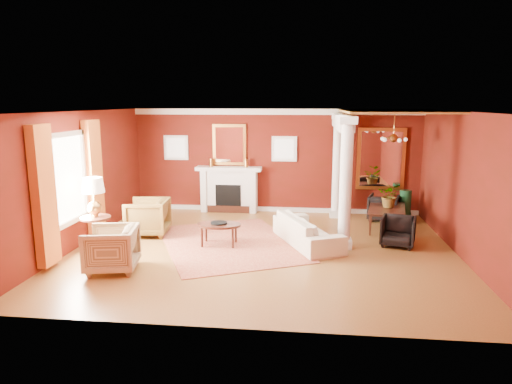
# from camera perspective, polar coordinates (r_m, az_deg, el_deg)

# --- Properties ---
(ground) EXTENTS (8.00, 8.00, 0.00)m
(ground) POSITION_cam_1_polar(r_m,az_deg,el_deg) (9.80, 0.95, -7.16)
(ground) COLOR brown
(ground) RESTS_ON ground
(room_shell) EXTENTS (8.04, 7.04, 2.92)m
(room_shell) POSITION_cam_1_polar(r_m,az_deg,el_deg) (9.36, 0.99, 4.64)
(room_shell) COLOR #5E130D
(room_shell) RESTS_ON ground
(fireplace) EXTENTS (1.85, 0.42, 1.29)m
(fireplace) POSITION_cam_1_polar(r_m,az_deg,el_deg) (12.99, -3.39, 0.35)
(fireplace) COLOR white
(fireplace) RESTS_ON ground
(overmantel_mirror) EXTENTS (0.95, 0.07, 1.15)m
(overmantel_mirror) POSITION_cam_1_polar(r_m,az_deg,el_deg) (12.95, -3.35, 5.92)
(overmantel_mirror) COLOR gold
(overmantel_mirror) RESTS_ON fireplace
(flank_window_left) EXTENTS (0.70, 0.07, 0.70)m
(flank_window_left) POSITION_cam_1_polar(r_m,az_deg,el_deg) (13.32, -9.96, 5.48)
(flank_window_left) COLOR white
(flank_window_left) RESTS_ON room_shell
(flank_window_right) EXTENTS (0.70, 0.07, 0.70)m
(flank_window_right) POSITION_cam_1_polar(r_m,az_deg,el_deg) (12.80, 3.55, 5.41)
(flank_window_right) COLOR white
(flank_window_right) RESTS_ON room_shell
(left_window) EXTENTS (0.21, 2.55, 2.60)m
(left_window) POSITION_cam_1_polar(r_m,az_deg,el_deg) (10.02, -22.14, 0.81)
(left_window) COLOR white
(left_window) RESTS_ON room_shell
(column_front) EXTENTS (0.36, 0.36, 2.80)m
(column_front) POSITION_cam_1_polar(r_m,az_deg,el_deg) (9.74, 11.15, 1.17)
(column_front) COLOR white
(column_front) RESTS_ON ground
(column_back) EXTENTS (0.36, 0.36, 2.80)m
(column_back) POSITION_cam_1_polar(r_m,az_deg,el_deg) (12.40, 10.14, 3.33)
(column_back) COLOR white
(column_back) RESTS_ON ground
(header_beam) EXTENTS (0.30, 3.20, 0.32)m
(header_beam) POSITION_cam_1_polar(r_m,az_deg,el_deg) (11.20, 10.71, 8.62)
(header_beam) COLOR white
(header_beam) RESTS_ON column_front
(amber_ceiling) EXTENTS (2.30, 3.40, 0.04)m
(amber_ceiling) POSITION_cam_1_polar(r_m,az_deg,el_deg) (11.19, 16.78, 9.62)
(amber_ceiling) COLOR #C48D39
(amber_ceiling) RESTS_ON room_shell
(dining_mirror) EXTENTS (1.30, 0.07, 1.70)m
(dining_mirror) POSITION_cam_1_polar(r_m,az_deg,el_deg) (12.97, 15.34, 3.99)
(dining_mirror) COLOR gold
(dining_mirror) RESTS_ON room_shell
(chandelier) EXTENTS (0.60, 0.62, 0.75)m
(chandelier) POSITION_cam_1_polar(r_m,az_deg,el_deg) (11.28, 16.81, 6.46)
(chandelier) COLOR #A47233
(chandelier) RESTS_ON room_shell
(crown_trim) EXTENTS (8.00, 0.08, 0.16)m
(crown_trim) POSITION_cam_1_polar(r_m,az_deg,el_deg) (12.75, 2.47, 9.99)
(crown_trim) COLOR white
(crown_trim) RESTS_ON room_shell
(base_trim) EXTENTS (8.00, 0.08, 0.12)m
(base_trim) POSITION_cam_1_polar(r_m,az_deg,el_deg) (13.10, 2.37, -2.17)
(base_trim) COLOR white
(base_trim) RESTS_ON ground
(rug) EXTENTS (3.99, 4.43, 0.01)m
(rug) POSITION_cam_1_polar(r_m,az_deg,el_deg) (10.21, -3.41, -6.38)
(rug) COLOR maroon
(rug) RESTS_ON ground
(sofa) EXTENTS (1.45, 2.21, 0.84)m
(sofa) POSITION_cam_1_polar(r_m,az_deg,el_deg) (10.09, 6.47, -4.21)
(sofa) COLOR #EEE2C8
(sofa) RESTS_ON ground
(armchair_leopard) EXTENTS (0.94, 0.99, 0.94)m
(armchair_leopard) POSITION_cam_1_polar(r_m,az_deg,el_deg) (11.02, -13.40, -2.85)
(armchair_leopard) COLOR black
(armchair_leopard) RESTS_ON ground
(armchair_stripe) EXTENTS (0.98, 1.03, 0.92)m
(armchair_stripe) POSITION_cam_1_polar(r_m,az_deg,el_deg) (8.89, -17.65, -6.54)
(armchair_stripe) COLOR #CAB187
(armchair_stripe) RESTS_ON ground
(coffee_table) EXTENTS (0.96, 0.96, 0.49)m
(coffee_table) POSITION_cam_1_polar(r_m,az_deg,el_deg) (9.98, -4.65, -4.23)
(coffee_table) COLOR black
(coffee_table) RESTS_ON ground
(coffee_book) EXTENTS (0.14, 0.08, 0.20)m
(coffee_book) POSITION_cam_1_polar(r_m,az_deg,el_deg) (9.94, -4.73, -3.42)
(coffee_book) COLOR black
(coffee_book) RESTS_ON coffee_table
(side_table) EXTENTS (0.62, 0.62, 1.56)m
(side_table) POSITION_cam_1_polar(r_m,az_deg,el_deg) (10.05, -19.57, -1.12)
(side_table) COLOR black
(side_table) RESTS_ON ground
(dining_table) EXTENTS (0.81, 1.59, 0.85)m
(dining_table) POSITION_cam_1_polar(r_m,az_deg,el_deg) (11.65, 16.18, -2.46)
(dining_table) COLOR black
(dining_table) RESTS_ON ground
(dining_chair_near) EXTENTS (0.85, 0.82, 0.72)m
(dining_chair_near) POSITION_cam_1_polar(r_m,az_deg,el_deg) (10.40, 17.33, -4.54)
(dining_chair_near) COLOR black
(dining_chair_near) RESTS_ON ground
(dining_chair_far) EXTENTS (0.91, 0.88, 0.76)m
(dining_chair_far) POSITION_cam_1_polar(r_m,az_deg,el_deg) (12.48, 15.66, -1.75)
(dining_chair_far) COLOR black
(dining_chair_far) RESTS_ON ground
(green_urn) EXTENTS (0.34, 0.34, 0.81)m
(green_urn) POSITION_cam_1_polar(r_m,az_deg,el_deg) (12.74, 18.10, -1.92)
(green_urn) COLOR #143E21
(green_urn) RESTS_ON ground
(potted_plant) EXTENTS (0.70, 0.74, 0.47)m
(potted_plant) POSITION_cam_1_polar(r_m,az_deg,el_deg) (11.60, 16.47, 0.77)
(potted_plant) COLOR #26591E
(potted_plant) RESTS_ON dining_table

